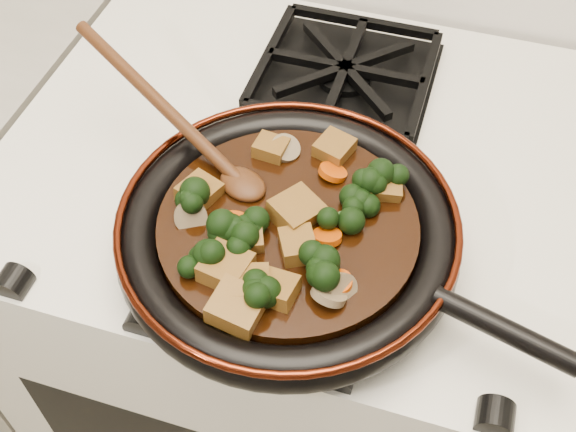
% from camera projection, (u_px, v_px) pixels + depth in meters
% --- Properties ---
extents(stove, '(0.76, 0.60, 0.90)m').
position_uv_depth(stove, '(308.00, 337.00, 1.23)').
color(stove, white).
rests_on(stove, ground).
extents(burner_grate_front, '(0.23, 0.23, 0.03)m').
position_uv_depth(burner_grate_front, '(281.00, 233.00, 0.79)').
color(burner_grate_front, black).
rests_on(burner_grate_front, stove).
extents(burner_grate_back, '(0.23, 0.23, 0.03)m').
position_uv_depth(burner_grate_back, '(345.00, 73.00, 0.95)').
color(burner_grate_back, black).
rests_on(burner_grate_back, stove).
extents(skillet, '(0.48, 0.36, 0.05)m').
position_uv_depth(skillet, '(290.00, 233.00, 0.75)').
color(skillet, black).
rests_on(skillet, burner_grate_front).
extents(braising_sauce, '(0.27, 0.27, 0.02)m').
position_uv_depth(braising_sauce, '(288.00, 229.00, 0.74)').
color(braising_sauce, black).
rests_on(braising_sauce, skillet).
extents(tofu_cube_0, '(0.05, 0.05, 0.02)m').
position_uv_depth(tofu_cube_0, '(199.00, 192.00, 0.75)').
color(tofu_cube_0, brown).
rests_on(tofu_cube_0, braising_sauce).
extents(tofu_cube_1, '(0.05, 0.05, 0.02)m').
position_uv_depth(tofu_cube_1, '(298.00, 246.00, 0.71)').
color(tofu_cube_1, brown).
rests_on(tofu_cube_1, braising_sauce).
extents(tofu_cube_2, '(0.04, 0.04, 0.02)m').
position_uv_depth(tofu_cube_2, '(246.00, 238.00, 0.71)').
color(tofu_cube_2, brown).
rests_on(tofu_cube_2, braising_sauce).
extents(tofu_cube_3, '(0.04, 0.03, 0.02)m').
position_uv_depth(tofu_cube_3, '(271.00, 148.00, 0.79)').
color(tofu_cube_3, brown).
rests_on(tofu_cube_3, braising_sauce).
extents(tofu_cube_4, '(0.04, 0.04, 0.03)m').
position_uv_depth(tofu_cube_4, '(278.00, 290.00, 0.68)').
color(tofu_cube_4, brown).
rests_on(tofu_cube_4, braising_sauce).
extents(tofu_cube_5, '(0.05, 0.05, 0.03)m').
position_uv_depth(tofu_cube_5, '(237.00, 307.00, 0.66)').
color(tofu_cube_5, brown).
rests_on(tofu_cube_5, braising_sauce).
extents(tofu_cube_6, '(0.04, 0.04, 0.03)m').
position_uv_depth(tofu_cube_6, '(384.00, 186.00, 0.76)').
color(tofu_cube_6, brown).
rests_on(tofu_cube_6, braising_sauce).
extents(tofu_cube_7, '(0.05, 0.05, 0.03)m').
position_uv_depth(tofu_cube_7, '(249.00, 286.00, 0.68)').
color(tofu_cube_7, brown).
rests_on(tofu_cube_7, braising_sauce).
extents(tofu_cube_8, '(0.05, 0.05, 0.02)m').
position_uv_depth(tofu_cube_8, '(334.00, 148.00, 0.79)').
color(tofu_cube_8, brown).
rests_on(tofu_cube_8, braising_sauce).
extents(tofu_cube_9, '(0.05, 0.05, 0.03)m').
position_uv_depth(tofu_cube_9, '(226.00, 268.00, 0.69)').
color(tofu_cube_9, brown).
rests_on(tofu_cube_9, braising_sauce).
extents(tofu_cube_10, '(0.06, 0.06, 0.03)m').
position_uv_depth(tofu_cube_10, '(296.00, 211.00, 0.74)').
color(tofu_cube_10, brown).
rests_on(tofu_cube_10, braising_sauce).
extents(broccoli_floret_0, '(0.08, 0.09, 0.06)m').
position_uv_depth(broccoli_floret_0, '(343.00, 216.00, 0.73)').
color(broccoli_floret_0, black).
rests_on(broccoli_floret_0, braising_sauce).
extents(broccoli_floret_1, '(0.09, 0.08, 0.06)m').
position_uv_depth(broccoli_floret_1, '(363.00, 194.00, 0.75)').
color(broccoli_floret_1, black).
rests_on(broccoli_floret_1, braising_sauce).
extents(broccoli_floret_2, '(0.07, 0.06, 0.05)m').
position_uv_depth(broccoli_floret_2, '(244.00, 232.00, 0.72)').
color(broccoli_floret_2, black).
rests_on(broccoli_floret_2, braising_sauce).
extents(broccoli_floret_3, '(0.08, 0.08, 0.06)m').
position_uv_depth(broccoli_floret_3, '(193.00, 200.00, 0.74)').
color(broccoli_floret_3, black).
rests_on(broccoli_floret_3, braising_sauce).
extents(broccoli_floret_4, '(0.08, 0.08, 0.07)m').
position_uv_depth(broccoli_floret_4, '(253.00, 294.00, 0.67)').
color(broccoli_floret_4, black).
rests_on(broccoli_floret_4, braising_sauce).
extents(broccoli_floret_5, '(0.07, 0.07, 0.07)m').
position_uv_depth(broccoli_floret_5, '(383.00, 181.00, 0.76)').
color(broccoli_floret_5, black).
rests_on(broccoli_floret_5, braising_sauce).
extents(broccoli_floret_6, '(0.07, 0.07, 0.07)m').
position_uv_depth(broccoli_floret_6, '(314.00, 269.00, 0.69)').
color(broccoli_floret_6, black).
rests_on(broccoli_floret_6, braising_sauce).
extents(broccoli_floret_7, '(0.08, 0.08, 0.07)m').
position_uv_depth(broccoli_floret_7, '(232.00, 236.00, 0.71)').
color(broccoli_floret_7, black).
rests_on(broccoli_floret_7, braising_sauce).
extents(broccoli_floret_8, '(0.08, 0.08, 0.07)m').
position_uv_depth(broccoli_floret_8, '(200.00, 264.00, 0.69)').
color(broccoli_floret_8, black).
rests_on(broccoli_floret_8, braising_sauce).
extents(carrot_coin_0, '(0.03, 0.03, 0.02)m').
position_uv_depth(carrot_coin_0, '(327.00, 237.00, 0.72)').
color(carrot_coin_0, '#CA4505').
rests_on(carrot_coin_0, braising_sauce).
extents(carrot_coin_1, '(0.03, 0.03, 0.02)m').
position_uv_depth(carrot_coin_1, '(235.00, 222.00, 0.73)').
color(carrot_coin_1, '#CA4505').
rests_on(carrot_coin_1, braising_sauce).
extents(carrot_coin_2, '(0.03, 0.03, 0.02)m').
position_uv_depth(carrot_coin_2, '(333.00, 172.00, 0.77)').
color(carrot_coin_2, '#CA4505').
rests_on(carrot_coin_2, braising_sauce).
extents(carrot_coin_3, '(0.03, 0.03, 0.02)m').
position_uv_depth(carrot_coin_3, '(297.00, 242.00, 0.71)').
color(carrot_coin_3, '#CA4505').
rests_on(carrot_coin_3, braising_sauce).
extents(carrot_coin_4, '(0.03, 0.03, 0.02)m').
position_uv_depth(carrot_coin_4, '(339.00, 283.00, 0.68)').
color(carrot_coin_4, '#CA4505').
rests_on(carrot_coin_4, braising_sauce).
extents(mushroom_slice_0, '(0.04, 0.04, 0.03)m').
position_uv_depth(mushroom_slice_0, '(329.00, 295.00, 0.67)').
color(mushroom_slice_0, olive).
rests_on(mushroom_slice_0, braising_sauce).
extents(mushroom_slice_1, '(0.05, 0.05, 0.02)m').
position_uv_depth(mushroom_slice_1, '(285.00, 149.00, 0.79)').
color(mushroom_slice_1, olive).
rests_on(mushroom_slice_1, braising_sauce).
extents(mushroom_slice_2, '(0.04, 0.04, 0.03)m').
position_uv_depth(mushroom_slice_2, '(191.00, 217.00, 0.73)').
color(mushroom_slice_2, olive).
rests_on(mushroom_slice_2, braising_sauce).
extents(mushroom_slice_3, '(0.04, 0.04, 0.03)m').
position_uv_depth(mushroom_slice_3, '(342.00, 289.00, 0.68)').
color(mushroom_slice_3, olive).
rests_on(mushroom_slice_3, braising_sauce).
extents(wooden_spoon, '(0.16, 0.10, 0.27)m').
position_uv_depth(wooden_spoon, '(191.00, 134.00, 0.78)').
color(wooden_spoon, '#45230E').
rests_on(wooden_spoon, braising_sauce).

